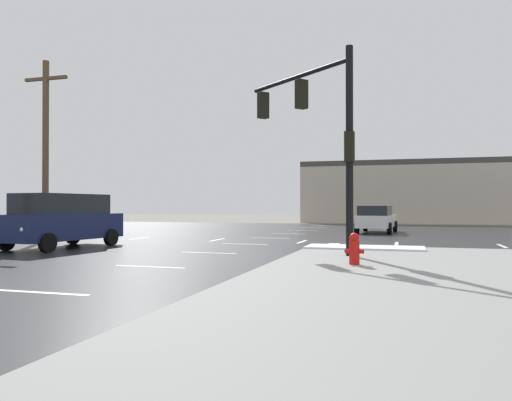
{
  "coord_description": "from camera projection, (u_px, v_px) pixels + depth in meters",
  "views": [
    {
      "loc": [
        6.36,
        -21.64,
        1.61
      ],
      "look_at": [
        -1.66,
        5.16,
        1.9
      ],
      "focal_mm": 35.13,
      "sensor_mm": 36.0,
      "label": 1
    }
  ],
  "objects": [
    {
      "name": "snow_strip_curbside",
      "position": [
        364.0,
        247.0,
        17.27
      ],
      "size": [
        4.0,
        1.6,
        0.06
      ],
      "primitive_type": "cube",
      "color": "white",
      "rests_on": "sidewalk_corner"
    },
    {
      "name": "traffic_signal_mast",
      "position": [
        319.0,
        122.0,
        15.85
      ],
      "size": [
        4.01,
        3.38,
        6.19
      ],
      "rotation": [
        0.0,
        0.0,
        2.45
      ],
      "color": "black",
      "rests_on": "sidewalk_corner"
    },
    {
      "name": "strip_building_background",
      "position": [
        401.0,
        192.0,
        48.31
      ],
      "size": [
        18.27,
        8.0,
        5.75
      ],
      "color": "#BCB29E",
      "rests_on": "ground_plane"
    },
    {
      "name": "utility_pole_mid",
      "position": [
        46.0,
        146.0,
        22.48
      ],
      "size": [
        2.2,
        0.28,
        8.13
      ],
      "color": "brown",
      "rests_on": "ground_plane"
    },
    {
      "name": "sedan_white",
      "position": [
        376.0,
        219.0,
        29.27
      ],
      "size": [
        2.32,
        4.65,
        1.58
      ],
      "rotation": [
        0.0,
        0.0,
        1.49
      ],
      "color": "white",
      "rests_on": "road_asphalt"
    },
    {
      "name": "ground_plane",
      "position": [
        258.0,
        241.0,
        22.53
      ],
      "size": [
        120.0,
        120.0,
        0.0
      ],
      "primitive_type": "plane",
      "color": "slate"
    },
    {
      "name": "fire_hydrant",
      "position": [
        354.0,
        249.0,
        12.51
      ],
      "size": [
        0.48,
        0.26,
        0.79
      ],
      "color": "red",
      "rests_on": "sidewalk_corner"
    },
    {
      "name": "road_asphalt",
      "position": [
        258.0,
        241.0,
        22.53
      ],
      "size": [
        44.0,
        44.0,
        0.02
      ],
      "primitive_type": "cube",
      "color": "#232326",
      "rests_on": "ground_plane"
    },
    {
      "name": "lane_markings",
      "position": [
        277.0,
        244.0,
        20.87
      ],
      "size": [
        36.15,
        36.15,
        0.01
      ],
      "color": "silver",
      "rests_on": "road_asphalt"
    },
    {
      "name": "suv_navy",
      "position": [
        62.0,
        219.0,
        18.8
      ],
      "size": [
        2.59,
        4.99,
        2.03
      ],
      "rotation": [
        0.0,
        0.0,
        -1.68
      ],
      "color": "#141E47",
      "rests_on": "road_asphalt"
    }
  ]
}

